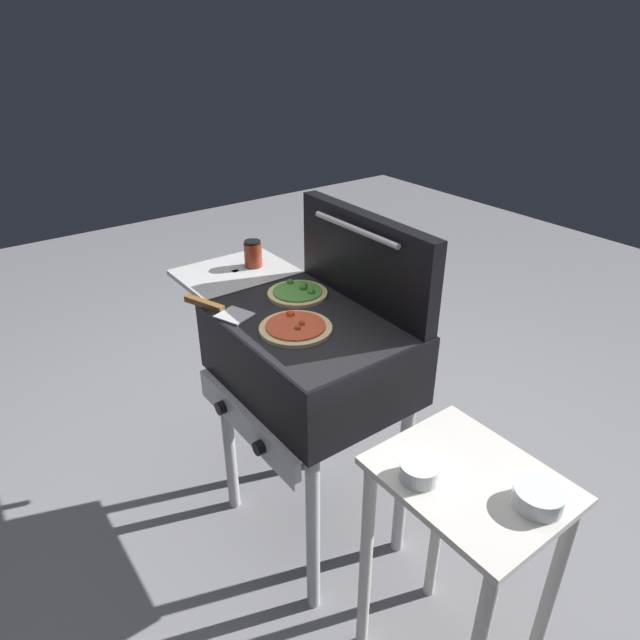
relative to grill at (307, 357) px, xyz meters
The scene contains 10 objects.
ground_plane 0.76m from the grill, 17.39° to the left, with size 8.00×8.00×0.00m, color gray.
grill is the anchor object (origin of this frame).
grill_lid_open 0.37m from the grill, 86.33° to the left, with size 0.63×0.09×0.30m.
pizza_veggie 0.23m from the grill, 154.57° to the left, with size 0.20×0.20×0.04m.
pizza_pepperoni 0.17m from the grill, 59.35° to the right, with size 0.22×0.22×0.04m.
sauce_jar 0.51m from the grill, 169.90° to the left, with size 0.07×0.07×0.10m.
spatula 0.33m from the grill, 136.97° to the right, with size 0.26×0.14×0.02m.
prep_table 0.71m from the grill, ahead, with size 0.44×0.36×0.75m.
topping_bowl_near 0.61m from the grill, ahead, with size 0.10×0.10×0.04m.
topping_bowl_far 0.82m from the grill, ahead, with size 0.12×0.12×0.04m.
Camera 1 is at (1.25, -0.89, 1.72)m, focal length 31.40 mm.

